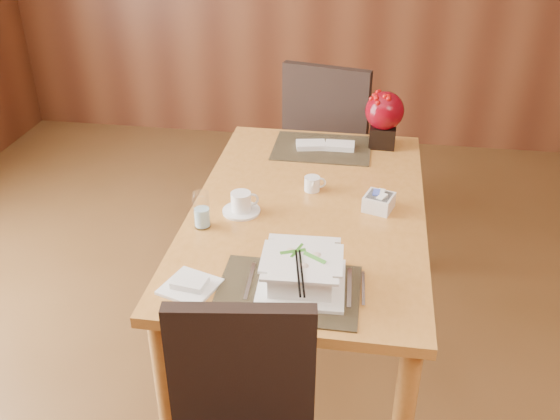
% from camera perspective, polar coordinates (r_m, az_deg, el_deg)
% --- Properties ---
extents(dining_table, '(0.90, 1.50, 0.75)m').
position_cam_1_polar(dining_table, '(2.49, 2.56, -1.59)').
color(dining_table, '#C58136').
rests_on(dining_table, ground).
extents(placemat_near, '(0.45, 0.33, 0.01)m').
position_cam_1_polar(placemat_near, '(1.99, 0.77, -7.40)').
color(placemat_near, black).
rests_on(placemat_near, dining_table).
extents(placemat_far, '(0.45, 0.33, 0.01)m').
position_cam_1_polar(placemat_far, '(2.93, 3.85, 5.68)').
color(placemat_far, black).
rests_on(placemat_far, dining_table).
extents(soup_setting, '(0.29, 0.29, 0.11)m').
position_cam_1_polar(soup_setting, '(1.98, 2.00, -5.69)').
color(soup_setting, white).
rests_on(soup_setting, dining_table).
extents(coffee_cup, '(0.15, 0.15, 0.08)m').
position_cam_1_polar(coffee_cup, '(2.39, -3.57, 0.56)').
color(coffee_cup, white).
rests_on(coffee_cup, dining_table).
extents(water_glass, '(0.07, 0.07, 0.14)m').
position_cam_1_polar(water_glass, '(2.29, -7.18, 0.01)').
color(water_glass, white).
rests_on(water_glass, dining_table).
extents(creamer_jug, '(0.10, 0.10, 0.06)m').
position_cam_1_polar(creamer_jug, '(2.55, 2.95, 2.41)').
color(creamer_jug, white).
rests_on(creamer_jug, dining_table).
extents(sugar_caddy, '(0.13, 0.13, 0.06)m').
position_cam_1_polar(sugar_caddy, '(2.44, 9.02, 0.70)').
color(sugar_caddy, white).
rests_on(sugar_caddy, dining_table).
extents(berry_decor, '(0.18, 0.18, 0.26)m').
position_cam_1_polar(berry_decor, '(2.94, 9.51, 8.49)').
color(berry_decor, black).
rests_on(berry_decor, dining_table).
extents(napkins_far, '(0.28, 0.12, 0.02)m').
position_cam_1_polar(napkins_far, '(2.92, 4.36, 5.91)').
color(napkins_far, white).
rests_on(napkins_far, dining_table).
extents(bread_plate, '(0.20, 0.20, 0.01)m').
position_cam_1_polar(bread_plate, '(2.02, -8.23, -6.95)').
color(bread_plate, white).
rests_on(bread_plate, dining_table).
extents(far_chair, '(0.57, 0.58, 1.03)m').
position_cam_1_polar(far_chair, '(3.45, 4.69, 6.38)').
color(far_chair, black).
rests_on(far_chair, ground).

